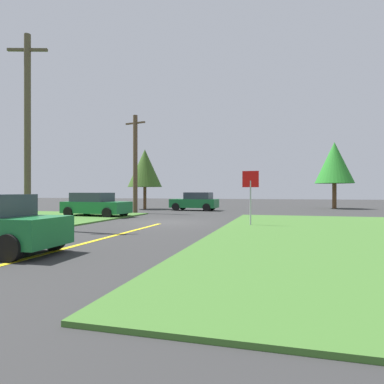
{
  "coord_description": "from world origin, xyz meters",
  "views": [
    {
      "loc": [
        6.24,
        -17.64,
        1.69
      ],
      "look_at": [
        0.48,
        3.72,
        1.67
      ],
      "focal_mm": 31.57,
      "sensor_mm": 36.0,
      "label": 1
    }
  ],
  "objects_px": {
    "car_approaching_junction": "(195,202)",
    "oak_tree_left": "(334,163)",
    "utility_pole_near": "(27,129)",
    "utility_pole_mid": "(135,163)",
    "pine_tree_center": "(145,168)",
    "parked_car_near_building": "(95,205)",
    "stop_sign": "(251,187)"
  },
  "relations": [
    {
      "from": "oak_tree_left",
      "to": "pine_tree_center",
      "type": "distance_m",
      "value": 18.78
    },
    {
      "from": "stop_sign",
      "to": "oak_tree_left",
      "type": "distance_m",
      "value": 20.72
    },
    {
      "from": "parked_car_near_building",
      "to": "pine_tree_center",
      "type": "xyz_separation_m",
      "value": [
        -0.69,
        10.04,
        3.14
      ]
    },
    {
      "from": "pine_tree_center",
      "to": "utility_pole_mid",
      "type": "bearing_deg",
      "value": -73.79
    },
    {
      "from": "car_approaching_junction",
      "to": "oak_tree_left",
      "type": "distance_m",
      "value": 14.79
    },
    {
      "from": "utility_pole_near",
      "to": "utility_pole_mid",
      "type": "bearing_deg",
      "value": 89.8
    },
    {
      "from": "pine_tree_center",
      "to": "utility_pole_near",
      "type": "bearing_deg",
      "value": -84.45
    },
    {
      "from": "car_approaching_junction",
      "to": "utility_pole_mid",
      "type": "relative_size",
      "value": 0.56
    },
    {
      "from": "utility_pole_mid",
      "to": "parked_car_near_building",
      "type": "bearing_deg",
      "value": -104.36
    },
    {
      "from": "stop_sign",
      "to": "oak_tree_left",
      "type": "bearing_deg",
      "value": -105.2
    },
    {
      "from": "utility_pole_near",
      "to": "utility_pole_mid",
      "type": "height_order",
      "value": "utility_pole_near"
    },
    {
      "from": "car_approaching_junction",
      "to": "pine_tree_center",
      "type": "distance_m",
      "value": 6.24
    },
    {
      "from": "car_approaching_junction",
      "to": "utility_pole_near",
      "type": "xyz_separation_m",
      "value": [
        -3.6,
        -16.4,
        3.73
      ]
    },
    {
      "from": "pine_tree_center",
      "to": "oak_tree_left",
      "type": "bearing_deg",
      "value": 18.24
    },
    {
      "from": "parked_car_near_building",
      "to": "utility_pole_near",
      "type": "distance_m",
      "value": 8.33
    },
    {
      "from": "stop_sign",
      "to": "utility_pole_mid",
      "type": "relative_size",
      "value": 0.35
    },
    {
      "from": "utility_pole_near",
      "to": "parked_car_near_building",
      "type": "bearing_deg",
      "value": 97.76
    },
    {
      "from": "parked_car_near_building",
      "to": "oak_tree_left",
      "type": "height_order",
      "value": "oak_tree_left"
    },
    {
      "from": "car_approaching_junction",
      "to": "utility_pole_near",
      "type": "height_order",
      "value": "utility_pole_near"
    },
    {
      "from": "parked_car_near_building",
      "to": "pine_tree_center",
      "type": "height_order",
      "value": "pine_tree_center"
    },
    {
      "from": "utility_pole_mid",
      "to": "stop_sign",
      "type": "bearing_deg",
      "value": -38.6
    },
    {
      "from": "car_approaching_junction",
      "to": "stop_sign",
      "type": "bearing_deg",
      "value": 119.54
    },
    {
      "from": "parked_car_near_building",
      "to": "utility_pole_near",
      "type": "bearing_deg",
      "value": -77.09
    },
    {
      "from": "car_approaching_junction",
      "to": "utility_pole_mid",
      "type": "bearing_deg",
      "value": 58.05
    },
    {
      "from": "utility_pole_near",
      "to": "pine_tree_center",
      "type": "xyz_separation_m",
      "value": [
        -1.69,
        17.42,
        -0.59
      ]
    },
    {
      "from": "utility_pole_near",
      "to": "utility_pole_mid",
      "type": "distance_m",
      "value": 11.48
    },
    {
      "from": "oak_tree_left",
      "to": "pine_tree_center",
      "type": "relative_size",
      "value": 1.15
    },
    {
      "from": "car_approaching_junction",
      "to": "utility_pole_near",
      "type": "relative_size",
      "value": 0.49
    },
    {
      "from": "utility_pole_near",
      "to": "stop_sign",
      "type": "bearing_deg",
      "value": 21.42
    },
    {
      "from": "parked_car_near_building",
      "to": "oak_tree_left",
      "type": "bearing_deg",
      "value": 48.01
    },
    {
      "from": "utility_pole_mid",
      "to": "car_approaching_junction",
      "type": "bearing_deg",
      "value": 54.15
    },
    {
      "from": "stop_sign",
      "to": "utility_pole_mid",
      "type": "xyz_separation_m",
      "value": [
        -9.62,
        7.68,
        2.0
      ]
    }
  ]
}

